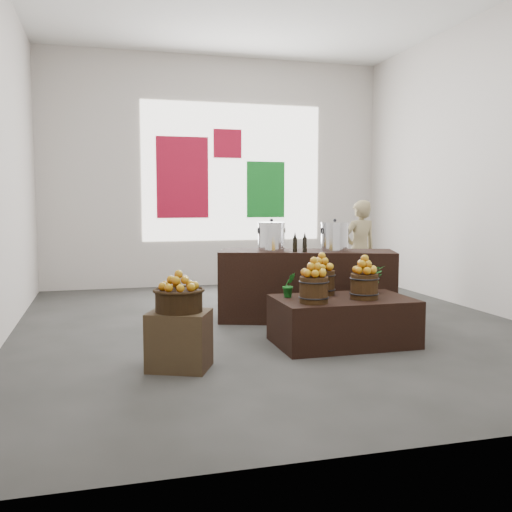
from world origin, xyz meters
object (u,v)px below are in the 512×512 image
object	(u,v)px
stock_pot_left	(271,237)
shopper	(360,250)
crate	(179,340)
counter	(306,286)
stock_pot_center	(335,237)
display_table	(343,321)
wicker_basket	(179,301)

from	to	relation	value
stock_pot_left	shopper	bearing A→B (deg)	32.31
crate	counter	size ratio (longest dim) A/B	0.24
stock_pot_left	stock_pot_center	world-z (taller)	same
crate	display_table	size ratio (longest dim) A/B	0.37
display_table	shopper	size ratio (longest dim) A/B	0.94
stock_pot_left	shopper	distance (m)	2.06
stock_pot_center	shopper	size ratio (longest dim) A/B	0.22
shopper	stock_pot_center	bearing A→B (deg)	45.87
stock_pot_left	stock_pot_center	distance (m)	0.78
display_table	counter	xyz separation A→B (m)	(0.04, 1.23, 0.20)
wicker_basket	stock_pot_left	xyz separation A→B (m)	(1.40, 1.82, 0.43)
shopper	display_table	bearing A→B (deg)	53.30
crate	display_table	distance (m)	1.82
crate	display_table	world-z (taller)	crate
wicker_basket	stock_pot_left	world-z (taller)	stock_pot_left
counter	display_table	bearing A→B (deg)	-73.08
counter	stock_pot_center	world-z (taller)	stock_pot_center
crate	shopper	bearing A→B (deg)	42.97
crate	wicker_basket	world-z (taller)	wicker_basket
display_table	stock_pot_center	world-z (taller)	stock_pot_center
counter	stock_pot_center	bearing A→B (deg)	0.00
counter	wicker_basket	bearing A→B (deg)	-118.31
display_table	stock_pot_center	bearing A→B (deg)	71.96
wicker_basket	counter	distance (m)	2.47
wicker_basket	display_table	size ratio (longest dim) A/B	0.29
wicker_basket	display_table	xyz separation A→B (m)	(1.77, 0.45, -0.37)
display_table	stock_pot_left	distance (m)	1.63
wicker_basket	stock_pot_center	distance (m)	2.68
stock_pot_left	stock_pot_center	xyz separation A→B (m)	(0.74, -0.25, 0.00)
counter	shopper	size ratio (longest dim) A/B	1.43
counter	stock_pot_center	size ratio (longest dim) A/B	6.47
wicker_basket	counter	bearing A→B (deg)	42.70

